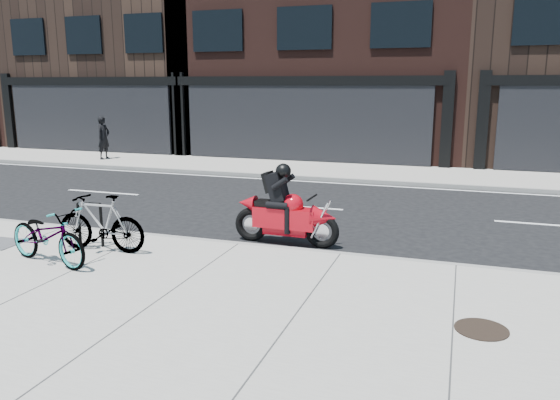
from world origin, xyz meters
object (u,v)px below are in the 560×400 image
(bicycle_front, at_px, (48,236))
(pedestrian, at_px, (104,138))
(bicycle_rear, at_px, (101,223))
(manhole_cover, at_px, (481,329))
(utility_grate, at_px, (0,243))
(motorcycle, at_px, (290,212))
(bike_rack, at_px, (90,220))

(bicycle_front, relative_size, pedestrian, 1.09)
(bicycle_rear, bearing_deg, bicycle_front, -26.88)
(manhole_cover, distance_m, utility_grate, 8.75)
(bicycle_rear, distance_m, utility_grate, 2.23)
(bicycle_rear, height_order, motorcycle, motorcycle)
(bicycle_rear, distance_m, motorcycle, 3.56)
(manhole_cover, bearing_deg, pedestrian, 139.94)
(manhole_cover, height_order, utility_grate, same)
(motorcycle, bearing_deg, manhole_cover, -40.34)
(bike_rack, relative_size, motorcycle, 0.39)
(bike_rack, bearing_deg, motorcycle, 26.46)
(bicycle_front, height_order, utility_grate, bicycle_front)
(pedestrian, bearing_deg, motorcycle, -124.80)
(bike_rack, bearing_deg, manhole_cover, -12.11)
(utility_grate, bearing_deg, manhole_cover, -6.86)
(bicycle_front, distance_m, manhole_cover, 6.97)
(bike_rack, height_order, bicycle_rear, bicycle_rear)
(manhole_cover, bearing_deg, bicycle_rear, 168.82)
(bike_rack, relative_size, manhole_cover, 1.29)
(bicycle_front, xyz_separation_m, motorcycle, (3.43, 2.78, 0.04))
(bike_rack, height_order, pedestrian, pedestrian)
(bike_rack, height_order, bicycle_front, bicycle_front)
(utility_grate, bearing_deg, motorcycle, 22.39)
(motorcycle, xyz_separation_m, pedestrian, (-10.67, 8.74, 0.33))
(bicycle_front, distance_m, pedestrian, 13.61)
(bicycle_rear, height_order, utility_grate, bicycle_rear)
(bike_rack, height_order, utility_grate, bike_rack)
(bike_rack, bearing_deg, bicycle_front, -91.40)
(bike_rack, height_order, manhole_cover, bike_rack)
(motorcycle, bearing_deg, bicycle_front, -139.16)
(manhole_cover, bearing_deg, motorcycle, 137.80)
(motorcycle, height_order, pedestrian, pedestrian)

